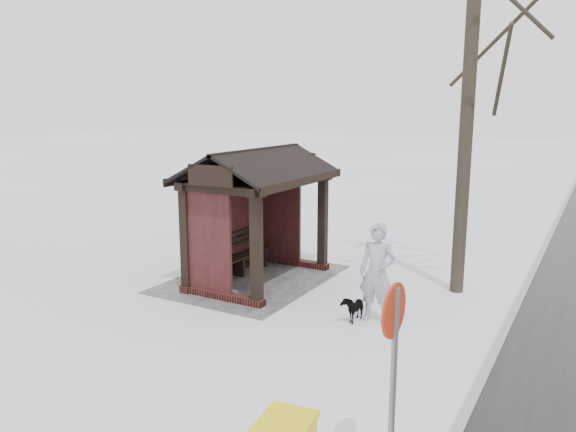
# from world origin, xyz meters

# --- Properties ---
(ground) EXTENTS (120.00, 120.00, 0.00)m
(ground) POSITION_xyz_m (0.00, 0.00, 0.00)
(ground) COLOR white
(ground) RESTS_ON ground
(kerb) EXTENTS (120.00, 0.15, 0.06)m
(kerb) POSITION_xyz_m (0.00, 5.50, 0.01)
(kerb) COLOR gray
(kerb) RESTS_ON ground
(trampled_patch) EXTENTS (4.20, 3.20, 0.02)m
(trampled_patch) POSITION_xyz_m (0.00, -0.20, 0.01)
(trampled_patch) COLOR gray
(trampled_patch) RESTS_ON ground
(bus_shelter) EXTENTS (3.60, 2.40, 3.09)m
(bus_shelter) POSITION_xyz_m (0.00, -0.16, 2.17)
(bus_shelter) COLOR #361513
(bus_shelter) RESTS_ON ground
(pedestrian) EXTENTS (0.46, 0.70, 1.91)m
(pedestrian) POSITION_xyz_m (1.03, 3.28, 0.95)
(pedestrian) COLOR #ACA0BC
(pedestrian) RESTS_ON ground
(dog) EXTENTS (0.62, 0.30, 0.52)m
(dog) POSITION_xyz_m (1.21, 2.89, 0.26)
(dog) COLOR black
(dog) RESTS_ON ground
(road_sign) EXTENTS (0.58, 0.10, 2.29)m
(road_sign) POSITION_xyz_m (5.41, 5.08, 1.65)
(road_sign) COLOR slate
(road_sign) RESTS_ON ground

